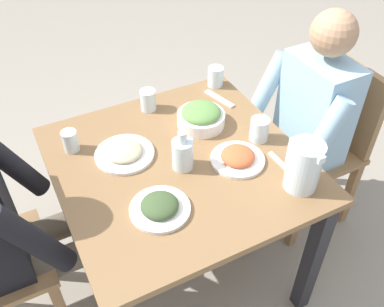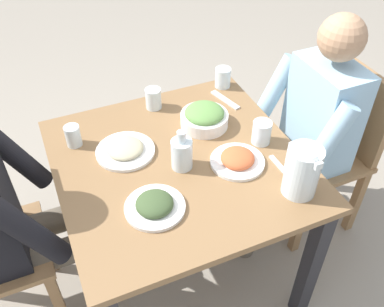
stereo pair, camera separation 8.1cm
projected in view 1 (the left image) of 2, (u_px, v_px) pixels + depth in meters
The scene contains 18 objects.
ground_plane at pixel (182, 269), 2.12m from camera, with size 8.00×8.00×0.00m, color gray.
dining_table at pixel (180, 183), 1.71m from camera, with size 0.92×0.92×0.73m.
chair_near at pixel (326, 137), 2.11m from camera, with size 0.40×0.40×0.87m.
diner_near at pixel (297, 126), 1.94m from camera, with size 0.48×0.53×1.16m.
diner_far at pixel (13, 220), 1.54m from camera, with size 0.48×0.53×1.16m.
water_pitcher at pixel (304, 166), 1.47m from camera, with size 0.16×0.12×0.19m.
salad_bowl at pixel (201, 116), 1.77m from camera, with size 0.20×0.20×0.09m.
plate_beans at pixel (124, 153), 1.64m from camera, with size 0.23×0.23×0.04m.
plate_rice_curry at pixel (238, 157), 1.62m from camera, with size 0.21×0.21×0.05m.
plate_dolmas at pixel (160, 207), 1.43m from camera, with size 0.21×0.21×0.05m.
water_glass_near_right at pixel (148, 100), 1.85m from camera, with size 0.07×0.07×0.09m, color silver.
water_glass_near_left at pixel (70, 141), 1.65m from camera, with size 0.06×0.06×0.09m, color silver.
water_glass_far_right at pixel (216, 77), 1.99m from camera, with size 0.07×0.07×0.09m, color silver.
water_glass_center at pixel (259, 129), 1.70m from camera, with size 0.08×0.08×0.10m, color silver.
oil_carafe at pixel (183, 155), 1.57m from camera, with size 0.08×0.08×0.16m.
salt_shaker at pixel (302, 155), 1.61m from camera, with size 0.03×0.03×0.05m.
fork_near at pixel (219, 99), 1.93m from camera, with size 0.17×0.03×0.01m, color silver.
knife_near at pixel (285, 167), 1.60m from camera, with size 0.18×0.02×0.01m, color silver.
Camera 1 is at (-1.09, 0.50, 1.84)m, focal length 40.09 mm.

